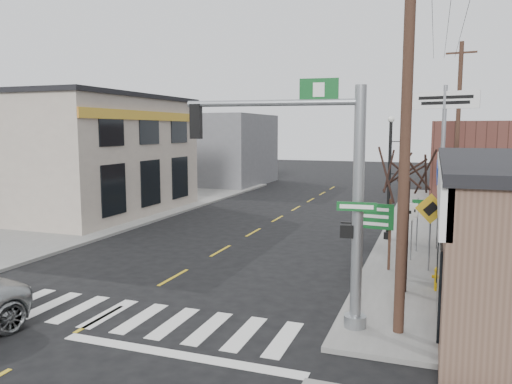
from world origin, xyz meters
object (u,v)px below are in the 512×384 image
(traffic_signal_pole, at_px, (329,181))
(fire_hydrant, at_px, (438,277))
(guide_sign, at_px, (373,223))
(lamp_post, at_px, (391,169))
(utility_pole_far, at_px, (458,125))
(bare_tree, at_px, (408,160))
(utility_pole_near, at_px, (406,126))
(dance_center_sign, at_px, (444,120))

(traffic_signal_pole, bearing_deg, fire_hydrant, 49.07)
(guide_sign, height_order, lamp_post, lamp_post)
(traffic_signal_pole, height_order, utility_pole_far, utility_pole_far)
(fire_hydrant, xyz_separation_m, utility_pole_far, (1.00, 17.14, 4.78))
(bare_tree, relative_size, utility_pole_far, 0.50)
(utility_pole_near, bearing_deg, fire_hydrant, 82.67)
(utility_pole_far, bearing_deg, utility_pole_near, -88.65)
(traffic_signal_pole, height_order, utility_pole_near, utility_pole_near)
(lamp_post, xyz_separation_m, utility_pole_far, (3.05, 10.19, 2.01))
(guide_sign, bearing_deg, utility_pole_far, 84.30)
(fire_hydrant, bearing_deg, utility_pole_far, 86.66)
(guide_sign, xyz_separation_m, dance_center_sign, (2.34, 10.36, 3.73))
(utility_pole_far, bearing_deg, traffic_signal_pole, -93.41)
(fire_hydrant, bearing_deg, bare_tree, -157.03)
(fire_hydrant, distance_m, utility_pole_near, 5.92)
(bare_tree, xyz_separation_m, utility_pole_near, (0.09, -3.24, 0.96))
(dance_center_sign, distance_m, utility_pole_far, 5.03)
(traffic_signal_pole, height_order, lamp_post, traffic_signal_pole)
(bare_tree, bearing_deg, utility_pole_near, -88.47)
(dance_center_sign, relative_size, utility_pole_far, 0.71)
(bare_tree, bearing_deg, dance_center_sign, 84.83)
(traffic_signal_pole, xyz_separation_m, guide_sign, (0.48, 5.53, -2.00))
(traffic_signal_pole, relative_size, utility_pole_near, 0.63)
(lamp_post, distance_m, utility_pole_far, 10.82)
(traffic_signal_pole, height_order, guide_sign, traffic_signal_pole)
(bare_tree, bearing_deg, traffic_signal_pole, -117.10)
(traffic_signal_pole, bearing_deg, bare_tree, 57.82)
(guide_sign, xyz_separation_m, fire_hydrant, (2.20, -1.82, -1.23))
(lamp_post, xyz_separation_m, dance_center_sign, (2.19, 5.23, 2.19))
(guide_sign, xyz_separation_m, utility_pole_far, (3.20, 15.32, 3.54))
(guide_sign, relative_size, dance_center_sign, 0.35)
(guide_sign, height_order, bare_tree, bare_tree)
(dance_center_sign, distance_m, utility_pole_near, 15.88)
(lamp_post, bearing_deg, traffic_signal_pole, -94.50)
(lamp_post, bearing_deg, utility_pole_far, 72.23)
(traffic_signal_pole, xyz_separation_m, fire_hydrant, (2.68, 3.71, -3.23))
(guide_sign, distance_m, lamp_post, 5.36)
(dance_center_sign, height_order, utility_pole_near, utility_pole_near)
(lamp_post, bearing_deg, guide_sign, -92.78)
(guide_sign, distance_m, bare_tree, 3.47)
(dance_center_sign, relative_size, bare_tree, 1.41)
(fire_hydrant, height_order, lamp_post, lamp_post)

